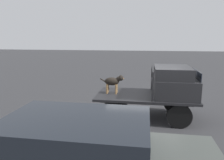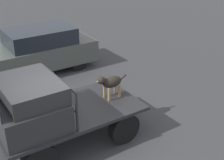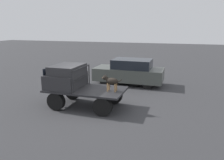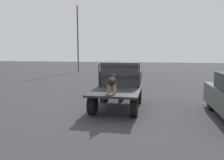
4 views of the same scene
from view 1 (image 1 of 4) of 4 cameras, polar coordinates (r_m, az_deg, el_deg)
ground_plane at (r=8.09m, az=8.67°, el=-9.55°), size 80.00×80.00×0.00m
flatbed_truck at (r=7.90m, az=8.79°, el=-5.54°), size 3.44×1.85×0.84m
truck_cab at (r=7.78m, az=15.89°, el=-0.54°), size 1.40×1.73×1.01m
truck_headboard at (r=7.70m, az=10.49°, el=0.58°), size 0.04×1.73×0.93m
dog at (r=7.83m, az=0.44°, el=-0.37°), size 0.89×0.29×0.70m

